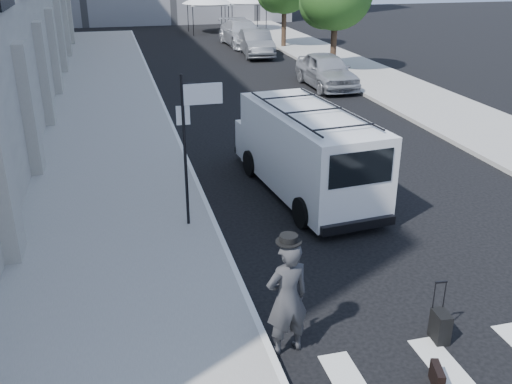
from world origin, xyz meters
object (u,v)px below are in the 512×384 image
businessman (287,298)px  briefcase (437,377)px  suitcase (440,326)px  parked_car_a (326,70)px  cargo_van (306,150)px  parked_car_b (256,43)px  parked_car_c (242,33)px

businessman → briefcase: businessman is taller
businessman → suitcase: 2.69m
suitcase → parked_car_a: parked_car_a is taller
briefcase → parked_car_a: size_ratio=0.09×
briefcase → cargo_van: (0.54, 7.68, 1.00)m
briefcase → parked_car_b: size_ratio=0.09×
parked_car_b → cargo_van: bearing=-95.9°
briefcase → parked_car_a: bearing=89.6°
briefcase → parked_car_a: parked_car_a is taller
briefcase → parked_car_c: 34.01m
suitcase → parked_car_b: bearing=86.2°
cargo_van → businessman: bearing=-117.1°
parked_car_a → parked_car_c: bearing=93.9°
briefcase → parked_car_c: parked_car_c is taller
parked_car_c → cargo_van: bearing=-101.7°
parked_car_b → parked_car_c: parked_car_c is taller
briefcase → cargo_van: size_ratio=0.07×
briefcase → parked_car_b: (4.76, 29.31, 0.62)m
briefcase → parked_car_c: (4.88, 33.65, 0.68)m
briefcase → businessman: bearing=160.7°
parked_car_a → parked_car_c: 13.94m
businessman → suitcase: businessman is taller
parked_car_c → parked_car_b: bearing=-93.8°
businessman → cargo_van: 6.79m
suitcase → parked_car_c: (4.25, 32.67, 0.57)m
businessman → parked_car_b: size_ratio=0.42×
parked_car_b → suitcase: bearing=-93.2°
briefcase → suitcase: bearing=73.1°
parked_car_a → parked_car_c: size_ratio=0.82×
suitcase → parked_car_c: size_ratio=0.18×
suitcase → briefcase: bearing=-118.2°
parked_car_a → parked_car_b: (-1.00, 9.57, -0.02)m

